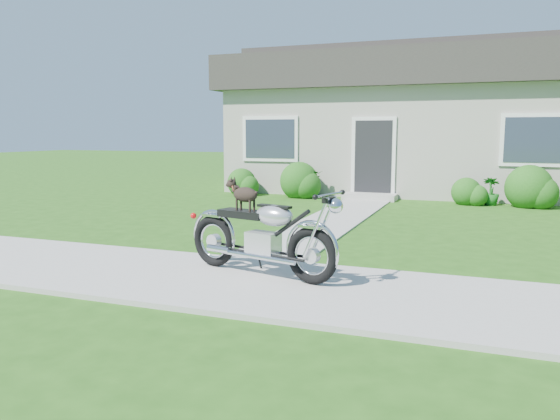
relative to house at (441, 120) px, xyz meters
The scene contains 8 objects.
ground 12.19m from the house, 89.99° to the right, with size 80.00×80.00×0.00m, color #235114.
sidewalk 12.18m from the house, 89.99° to the right, with size 24.00×2.20×0.04m, color #9E9B93.
walkway 7.47m from the house, 102.09° to the right, with size 1.20×8.00×0.03m, color #9E9B93.
house is the anchor object (origin of this frame).
shrub_row 3.96m from the house, 78.28° to the right, with size 10.52×1.19×1.19m.
potted_plant_left 5.01m from the house, 132.53° to the right, with size 0.66×0.57×0.73m, color #184D14.
potted_plant_right 4.18m from the house, 66.26° to the right, with size 0.39×0.39×0.69m, color #1A601C.
motorcycle_with_dog 11.88m from the house, 95.63° to the right, with size 2.18×0.86×1.16m.
Camera 1 is at (1.34, -5.74, 1.77)m, focal length 35.00 mm.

